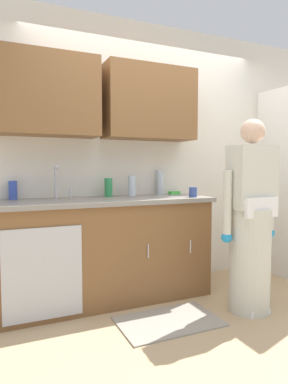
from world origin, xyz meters
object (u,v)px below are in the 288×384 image
(knife_on_counter, at_px, (166,196))
(cup_by_sink, at_px, (193,192))
(bottle_soap, at_px, (108,187))
(sink, at_px, (63,202))
(bottle_water_tall, at_px, (132,186))
(sponge, at_px, (174,193))
(bottle_cleaner_spray, at_px, (13,190))
(person_at_sink, at_px, (251,231))
(bottle_water_short, at_px, (160,182))

(knife_on_counter, bearing_deg, cup_by_sink, 17.61)
(cup_by_sink, bearing_deg, bottle_soap, 153.33)
(sink, bearing_deg, bottle_water_tall, 11.48)
(knife_on_counter, distance_m, sponge, 0.32)
(sink, bearing_deg, bottle_cleaner_spray, 150.13)
(bottle_cleaner_spray, relative_size, cup_by_sink, 1.73)
(person_at_sink, distance_m, sponge, 0.99)
(knife_on_counter, bearing_deg, sink, -127.40)
(cup_by_sink, bearing_deg, bottle_water_short, 107.57)
(person_at_sink, distance_m, bottle_soap, 1.36)
(person_at_sink, bearing_deg, sponge, 103.19)
(bottle_cleaner_spray, distance_m, cup_by_sink, 1.64)
(bottle_water_tall, xyz_separation_m, knife_on_counter, (0.28, -0.18, -0.10))
(cup_by_sink, distance_m, sponge, 0.39)
(sink, distance_m, bottle_soap, 0.50)
(bottle_cleaner_spray, bearing_deg, person_at_sink, -28.06)
(sink, relative_size, person_at_sink, 0.31)
(person_at_sink, relative_size, bottle_soap, 9.06)
(bottle_water_short, bearing_deg, knife_on_counter, -105.57)
(cup_by_sink, relative_size, sponge, 0.86)
(person_at_sink, xyz_separation_m, sponge, (-0.22, 0.93, 0.26))
(bottle_water_short, relative_size, sponge, 2.28)
(person_at_sink, height_order, sponge, person_at_sink)
(bottle_soap, distance_m, knife_on_counter, 0.56)
(bottle_soap, bearing_deg, bottle_cleaner_spray, 175.97)
(sink, bearing_deg, sponge, 9.00)
(bottle_water_tall, bearing_deg, knife_on_counter, -32.74)
(bottle_cleaner_spray, relative_size, knife_on_counter, 0.68)
(person_at_sink, bearing_deg, cup_by_sink, 112.98)
(bottle_water_tall, relative_size, sponge, 1.83)
(sink, height_order, bottle_soap, sink)
(bottle_cleaner_spray, xyz_separation_m, sponge, (1.60, -0.04, -0.07))
(bottle_water_tall, height_order, sponge, bottle_water_tall)
(bottle_soap, height_order, knife_on_counter, bottle_soap)
(sink, height_order, knife_on_counter, sink)
(bottle_water_tall, height_order, cup_by_sink, bottle_water_tall)
(sink, distance_m, person_at_sink, 1.62)
(bottle_cleaner_spray, bearing_deg, sponge, -1.30)
(person_at_sink, xyz_separation_m, knife_on_counter, (-0.44, 0.70, 0.25))
(sponge, bearing_deg, bottle_water_tall, -174.49)
(person_at_sink, distance_m, cup_by_sink, 0.66)
(bottle_water_short, relative_size, knife_on_counter, 1.04)
(bottle_soap, relative_size, bottle_cleaner_spray, 1.09)
(sink, height_order, sponge, sink)
(cup_by_sink, bearing_deg, knife_on_counter, 142.76)
(bottle_cleaner_spray, distance_m, knife_on_counter, 1.40)
(bottle_soap, xyz_separation_m, sponge, (0.74, 0.02, -0.07))
(bottle_cleaner_spray, distance_m, sponge, 1.60)
(person_at_sink, relative_size, bottle_water_tall, 8.03)
(sink, xyz_separation_m, cup_by_sink, (1.19, -0.20, 0.06))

